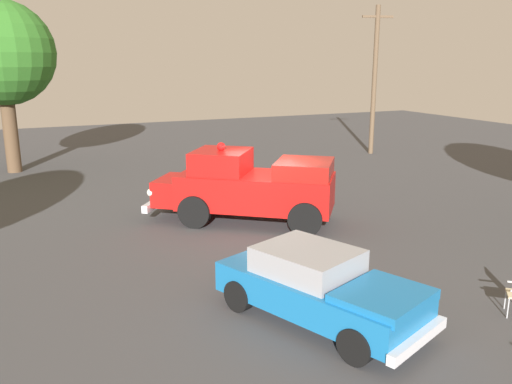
{
  "coord_description": "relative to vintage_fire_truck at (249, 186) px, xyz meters",
  "views": [
    {
      "loc": [
        -7.13,
        -14.55,
        5.14
      ],
      "look_at": [
        -0.36,
        0.45,
        1.01
      ],
      "focal_mm": 36.96,
      "sensor_mm": 36.0,
      "label": 1
    }
  ],
  "objects": [
    {
      "name": "ground_plane",
      "position": [
        0.54,
        -0.59,
        -1.2
      ],
      "size": [
        60.0,
        60.0,
        0.0
      ],
      "primitive_type": "plane",
      "color": "#424244"
    },
    {
      "name": "classic_hot_rod",
      "position": [
        -1.4,
        -6.78,
        -0.45
      ],
      "size": [
        3.34,
        4.74,
        1.46
      ],
      "color": "black",
      "rests_on": "ground"
    },
    {
      "name": "spectator_standing",
      "position": [
        3.07,
        1.71,
        -0.23
      ],
      "size": [
        0.55,
        0.5,
        1.68
      ],
      "color": "#2D334C",
      "rests_on": "ground"
    },
    {
      "name": "vintage_fire_truck",
      "position": [
        0.0,
        0.0,
        0.0
      ],
      "size": [
        6.05,
        5.33,
        2.59
      ],
      "color": "black",
      "rests_on": "ground"
    },
    {
      "name": "oak_tree_left",
      "position": [
        -6.95,
        11.83,
        4.21
      ],
      "size": [
        4.7,
        4.7,
        7.81
      ],
      "color": "brown",
      "rests_on": "ground"
    },
    {
      "name": "spectator_seated",
      "position": [
        0.78,
        2.9,
        -0.5
      ],
      "size": [
        0.6,
        0.65,
        1.29
      ],
      "color": "#383842",
      "rests_on": "ground"
    },
    {
      "name": "traffic_cone",
      "position": [
        -0.48,
        4.31,
        -0.89
      ],
      "size": [
        0.4,
        0.4,
        0.64
      ],
      "color": "orange",
      "rests_on": "ground"
    },
    {
      "name": "lawn_chair_near_truck",
      "position": [
        0.85,
        3.01,
        -0.61
      ],
      "size": [
        0.68,
        0.68,
        1.02
      ],
      "color": "#B7BABF",
      "rests_on": "ground"
    },
    {
      "name": "utility_pole",
      "position": [
        11.49,
        9.09,
        2.95
      ],
      "size": [
        1.66,
        0.61,
        8.0
      ],
      "color": "brown",
      "rests_on": "ground"
    }
  ]
}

